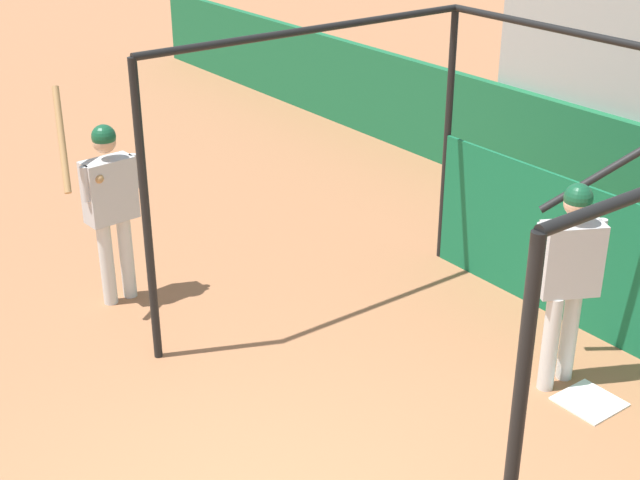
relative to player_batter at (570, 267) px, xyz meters
The scene contains 4 objects.
batting_cage 0.49m from the player_batter, 135.10° to the left, with size 3.89×3.34×2.58m.
home_plate 1.09m from the player_batter, ahead, with size 0.44×0.44×0.02m.
player_batter is the anchor object (origin of this frame).
player_waiting 4.04m from the player_batter, 146.51° to the right, with size 0.57×0.79×2.07m.
Camera 1 is at (3.42, -2.08, 4.08)m, focal length 50.00 mm.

